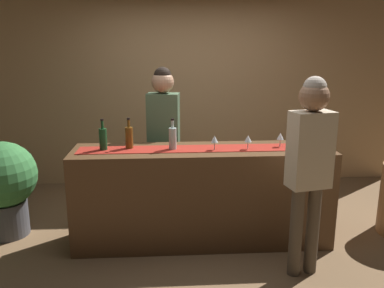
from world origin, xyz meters
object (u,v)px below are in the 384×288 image
customer_sipping (310,156)px  wine_glass_far_end (214,140)px  bartender (163,127)px  potted_plant_tall (3,182)px  wine_bottle_amber (129,137)px  wine_bottle_green (103,139)px  wine_glass_mid_counter (248,139)px  wine_glass_near_customer (280,137)px  wine_bottle_clear (173,138)px

customer_sipping → wine_glass_far_end: bearing=128.6°
bartender → potted_plant_tall: (-1.64, -0.32, -0.49)m
potted_plant_tall → wine_bottle_amber: bearing=-9.0°
wine_bottle_green → customer_sipping: (1.77, -0.67, -0.02)m
wine_bottle_amber → wine_glass_mid_counter: size_ratio=2.10×
wine_glass_near_customer → wine_bottle_amber: bearing=178.5°
wine_bottle_clear → potted_plant_tall: wine_bottle_clear is taller
wine_glass_far_end → customer_sipping: 0.93m
wine_bottle_amber → wine_glass_mid_counter: bearing=-5.8°
wine_bottle_green → bartender: bearing=44.9°
wine_bottle_green → bartender: (0.57, 0.57, -0.01)m
wine_bottle_clear → wine_glass_near_customer: wine_bottle_clear is taller
wine_glass_mid_counter → customer_sipping: size_ratio=0.08×
wine_bottle_clear → wine_bottle_green: bearing=178.5°
bartender → customer_sipping: 1.72m
wine_bottle_clear → wine_glass_mid_counter: size_ratio=2.10×
wine_glass_near_customer → bartender: bearing=153.7°
wine_bottle_green → wine_glass_mid_counter: 1.38m
bartender → potted_plant_tall: bartender is taller
wine_bottle_clear → wine_glass_near_customer: (1.05, 0.02, -0.01)m
potted_plant_tall → wine_glass_mid_counter: bearing=-7.6°
potted_plant_tall → bartender: bearing=10.9°
wine_bottle_clear → wine_glass_far_end: 0.40m
wine_bottle_amber → potted_plant_tall: wine_bottle_amber is taller
bartender → customer_sipping: (1.20, -1.23, -0.00)m
wine_glass_far_end → wine_bottle_green: bearing=176.0°
wine_glass_near_customer → wine_glass_mid_counter: 0.34m
wine_bottle_clear → wine_glass_far_end: size_ratio=2.10×
wine_glass_near_customer → bartender: bartender is taller
wine_glass_near_customer → wine_glass_far_end: bearing=-173.2°
wine_glass_mid_counter → bartender: 1.03m
wine_bottle_green → wine_bottle_clear: bearing=-1.5°
wine_glass_mid_counter → potted_plant_tall: size_ratio=0.14×
wine_bottle_green → wine_glass_mid_counter: bearing=-3.0°
wine_bottle_green → wine_glass_mid_counter: size_ratio=2.10×
wine_bottle_clear → wine_glass_mid_counter: bearing=-4.4°
wine_glass_near_customer → customer_sipping: size_ratio=0.08×
wine_bottle_amber → bartender: (0.33, 0.53, -0.01)m
wine_glass_far_end → potted_plant_tall: size_ratio=0.14×
wine_bottle_green → wine_glass_mid_counter: (1.38, -0.07, -0.01)m
wine_bottle_clear → customer_sipping: (1.11, -0.65, -0.02)m
wine_bottle_amber → bartender: 0.62m
wine_glass_far_end → wine_glass_mid_counter: bearing=0.1°
wine_bottle_clear → wine_bottle_green: 0.66m
wine_bottle_clear → wine_bottle_green: size_ratio=1.00×
wine_bottle_green → potted_plant_tall: size_ratio=0.30×
wine_glass_mid_counter → potted_plant_tall: 2.52m
customer_sipping → wine_bottle_clear: bearing=138.0°
wine_bottle_clear → wine_glass_far_end: bearing=-8.1°
wine_bottle_green → wine_glass_far_end: bearing=-4.0°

